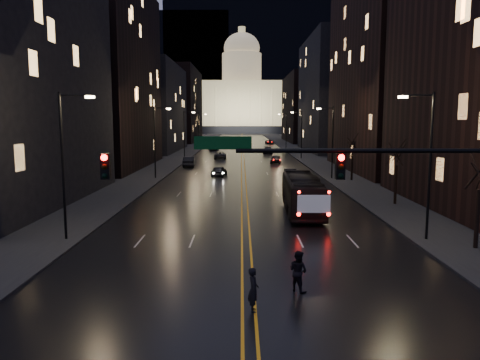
{
  "coord_description": "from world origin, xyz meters",
  "views": [
    {
      "loc": [
        -0.3,
        -17.83,
        7.38
      ],
      "look_at": [
        -0.38,
        13.97,
        3.26
      ],
      "focal_mm": 35.0,
      "sensor_mm": 36.0,
      "label": 1
    }
  ],
  "objects_px": {
    "traffic_signal": "(402,179)",
    "bus": "(302,194)",
    "receding_car_a": "(290,175)",
    "pedestrian_a": "(253,290)",
    "oncoming_car_b": "(189,162)",
    "pedestrian_b": "(298,271)",
    "oncoming_car_a": "(219,171)"
  },
  "relations": [
    {
      "from": "receding_car_a",
      "to": "pedestrian_b",
      "type": "bearing_deg",
      "value": -90.65
    },
    {
      "from": "receding_car_a",
      "to": "pedestrian_b",
      "type": "distance_m",
      "value": 37.57
    },
    {
      "from": "bus",
      "to": "pedestrian_a",
      "type": "bearing_deg",
      "value": -100.93
    },
    {
      "from": "receding_car_a",
      "to": "pedestrian_b",
      "type": "height_order",
      "value": "pedestrian_b"
    },
    {
      "from": "pedestrian_a",
      "to": "pedestrian_b",
      "type": "relative_size",
      "value": 0.97
    },
    {
      "from": "oncoming_car_a",
      "to": "bus",
      "type": "bearing_deg",
      "value": 115.96
    },
    {
      "from": "pedestrian_a",
      "to": "traffic_signal",
      "type": "bearing_deg",
      "value": -89.79
    },
    {
      "from": "traffic_signal",
      "to": "bus",
      "type": "distance_m",
      "value": 19.26
    },
    {
      "from": "oncoming_car_a",
      "to": "pedestrian_a",
      "type": "relative_size",
      "value": 2.34
    },
    {
      "from": "traffic_signal",
      "to": "oncoming_car_a",
      "type": "distance_m",
      "value": 43.91
    },
    {
      "from": "bus",
      "to": "oncoming_car_b",
      "type": "distance_m",
      "value": 38.77
    },
    {
      "from": "bus",
      "to": "pedestrian_b",
      "type": "distance_m",
      "value": 17.42
    },
    {
      "from": "receding_car_a",
      "to": "bus",
      "type": "bearing_deg",
      "value": -88.49
    },
    {
      "from": "traffic_signal",
      "to": "pedestrian_a",
      "type": "xyz_separation_m",
      "value": [
        -5.73,
        -0.53,
        -4.23
      ]
    },
    {
      "from": "oncoming_car_b",
      "to": "oncoming_car_a",
      "type": "bearing_deg",
      "value": 109.98
    },
    {
      "from": "oncoming_car_a",
      "to": "pedestrian_b",
      "type": "xyz_separation_m",
      "value": [
        5.34,
        -41.1,
        0.21
      ]
    },
    {
      "from": "traffic_signal",
      "to": "pedestrian_b",
      "type": "height_order",
      "value": "traffic_signal"
    },
    {
      "from": "pedestrian_b",
      "to": "oncoming_car_b",
      "type": "bearing_deg",
      "value": -33.52
    },
    {
      "from": "oncoming_car_a",
      "to": "pedestrian_b",
      "type": "bearing_deg",
      "value": 105.4
    },
    {
      "from": "oncoming_car_b",
      "to": "pedestrian_b",
      "type": "height_order",
      "value": "pedestrian_b"
    },
    {
      "from": "pedestrian_a",
      "to": "oncoming_car_b",
      "type": "bearing_deg",
      "value": 3.73
    },
    {
      "from": "traffic_signal",
      "to": "bus",
      "type": "height_order",
      "value": "traffic_signal"
    },
    {
      "from": "bus",
      "to": "oncoming_car_a",
      "type": "xyz_separation_m",
      "value": [
        -7.74,
        23.85,
        -0.82
      ]
    },
    {
      "from": "bus",
      "to": "oncoming_car_a",
      "type": "distance_m",
      "value": 25.09
    },
    {
      "from": "traffic_signal",
      "to": "pedestrian_b",
      "type": "relative_size",
      "value": 9.58
    },
    {
      "from": "receding_car_a",
      "to": "pedestrian_b",
      "type": "relative_size",
      "value": 2.34
    },
    {
      "from": "oncoming_car_a",
      "to": "oncoming_car_b",
      "type": "bearing_deg",
      "value": -59.21
    },
    {
      "from": "traffic_signal",
      "to": "receding_car_a",
      "type": "height_order",
      "value": "traffic_signal"
    },
    {
      "from": "oncoming_car_b",
      "to": "pedestrian_b",
      "type": "bearing_deg",
      "value": 98.4
    },
    {
      "from": "traffic_signal",
      "to": "bus",
      "type": "bearing_deg",
      "value": 94.1
    },
    {
      "from": "oncoming_car_a",
      "to": "oncoming_car_b",
      "type": "xyz_separation_m",
      "value": [
        -5.32,
        12.65,
        0.11
      ]
    },
    {
      "from": "traffic_signal",
      "to": "oncoming_car_b",
      "type": "bearing_deg",
      "value": 104.58
    }
  ]
}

